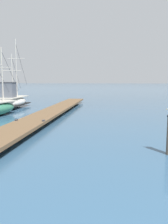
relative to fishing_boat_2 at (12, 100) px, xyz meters
name	(u,v)px	position (x,y,z in m)	size (l,w,h in m)	color
floating_dock	(51,112)	(5.32, -5.02, -0.37)	(2.07, 23.67, 0.53)	brown
fishing_boat_2	(12,100)	(0.00, 0.00, 0.00)	(2.21, 7.07, 6.92)	silver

